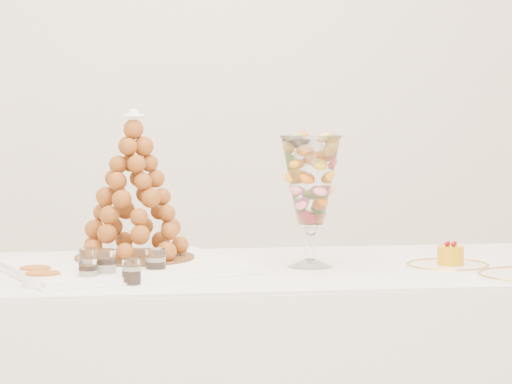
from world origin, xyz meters
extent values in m
cube|color=white|center=(0.00, 2.00, 1.40)|extent=(4.50, 0.04, 2.80)
cube|color=white|center=(0.07, 0.21, 0.72)|extent=(1.91, 0.77, 0.01)
cube|color=white|center=(-0.25, 0.20, 0.74)|extent=(0.69, 0.61, 0.02)
cylinder|color=white|center=(0.24, 0.21, 0.74)|extent=(0.12, 0.12, 0.02)
cylinder|color=white|center=(0.24, 0.21, 0.79)|extent=(0.03, 0.03, 0.09)
sphere|color=white|center=(0.24, 0.21, 0.83)|extent=(0.04, 0.04, 0.04)
cylinder|color=white|center=(0.60, 0.13, 0.73)|extent=(0.22, 0.22, 0.01)
cylinder|color=white|center=(-0.35, 0.10, 0.76)|extent=(0.07, 0.07, 0.07)
cylinder|color=white|center=(-0.31, 0.05, 0.77)|extent=(0.07, 0.07, 0.08)
cylinder|color=white|center=(-0.18, 0.10, 0.76)|extent=(0.07, 0.07, 0.07)
cylinder|color=white|center=(-0.35, 0.00, 0.76)|extent=(0.05, 0.05, 0.06)
cylinder|color=white|center=(-0.25, -0.02, 0.76)|extent=(0.05, 0.05, 0.06)
cylinder|color=white|center=(-0.48, 0.09, 0.74)|extent=(0.09, 0.09, 0.03)
cylinder|color=white|center=(-0.46, -0.02, 0.74)|extent=(0.10, 0.10, 0.03)
cylinder|color=brown|center=(-0.23, 0.29, 0.75)|extent=(0.32, 0.32, 0.01)
cone|color=brown|center=(-0.23, 0.29, 0.95)|extent=(0.30, 0.30, 0.39)
sphere|color=white|center=(-0.23, 0.29, 1.13)|extent=(0.04, 0.04, 0.04)
cylinder|color=orange|center=(0.60, 0.13, 0.76)|extent=(0.07, 0.07, 0.05)
sphere|color=maroon|center=(0.61, 0.13, 0.79)|extent=(0.01, 0.01, 0.01)
sphere|color=maroon|center=(0.60, 0.14, 0.79)|extent=(0.01, 0.01, 0.01)
sphere|color=maroon|center=(0.59, 0.12, 0.79)|extent=(0.01, 0.01, 0.01)
sphere|color=maroon|center=(0.61, 0.12, 0.79)|extent=(0.01, 0.01, 0.01)
camera|label=1|loc=(-0.31, -2.97, 1.22)|focal=85.00mm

